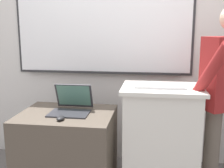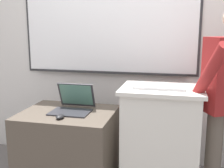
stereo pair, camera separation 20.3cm
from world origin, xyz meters
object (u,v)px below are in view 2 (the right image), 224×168
at_px(computer_mouse_by_keyboard, 196,89).
at_px(lectern_podium, 160,144).
at_px(wireless_keyboard, 159,88).
at_px(laptop, 74,103).
at_px(computer_mouse_by_laptop, 60,117).
at_px(side_desk, 69,149).

bearing_deg(computer_mouse_by_keyboard, lectern_podium, 166.50).
height_order(lectern_podium, computer_mouse_by_keyboard, computer_mouse_by_keyboard).
bearing_deg(lectern_podium, wireless_keyboard, -106.35).
xyz_separation_m(laptop, wireless_keyboard, (0.76, -0.14, 0.20)).
xyz_separation_m(wireless_keyboard, computer_mouse_by_keyboard, (0.27, 0.00, 0.01)).
height_order(computer_mouse_by_laptop, computer_mouse_by_keyboard, computer_mouse_by_keyboard).
relative_size(lectern_podium, wireless_keyboard, 2.39).
height_order(wireless_keyboard, computer_mouse_by_laptop, wireless_keyboard).
xyz_separation_m(lectern_podium, laptop, (-0.78, 0.07, 0.29)).
relative_size(side_desk, wireless_keyboard, 2.01).
bearing_deg(computer_mouse_by_laptop, side_desk, 93.61).
relative_size(wireless_keyboard, computer_mouse_by_laptop, 4.04).
bearing_deg(lectern_podium, laptop, 174.55).
height_order(lectern_podium, wireless_keyboard, wireless_keyboard).
xyz_separation_m(laptop, computer_mouse_by_keyboard, (1.03, -0.14, 0.21)).
bearing_deg(lectern_podium, computer_mouse_by_laptop, -167.19).
bearing_deg(laptop, computer_mouse_by_laptop, -94.60).
height_order(side_desk, wireless_keyboard, wireless_keyboard).
bearing_deg(computer_mouse_by_keyboard, laptop, 172.55).
bearing_deg(laptop, lectern_podium, -5.45).
xyz_separation_m(side_desk, computer_mouse_by_keyboard, (1.07, -0.07, 0.63)).
distance_m(side_desk, computer_mouse_by_keyboard, 1.24).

